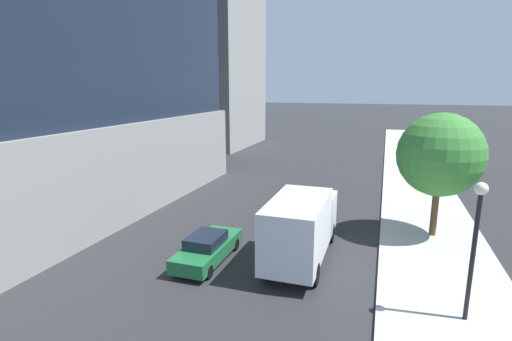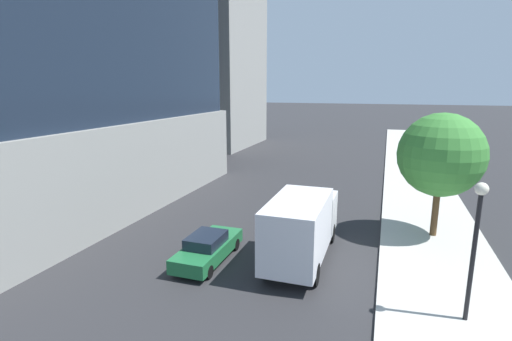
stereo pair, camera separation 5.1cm
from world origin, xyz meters
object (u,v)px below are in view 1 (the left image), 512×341
Objects in this scene: construction_building at (205,7)px; street_lamp at (476,230)px; street_tree at (440,155)px; box_truck at (301,225)px; car_green at (208,248)px.

construction_building is 49.08m from street_lamp.
box_truck is at bearing -140.22° from street_tree.
construction_building is 43.52m from car_green.
street_tree reaches higher than car_green.
construction_building reaches higher than street_lamp.
construction_building is at bearing 133.85° from street_tree.
car_green is (-10.72, -6.84, -4.04)m from street_tree.
street_lamp is 0.70× the size of box_truck.
box_truck is at bearing 155.17° from street_lamp.
car_green is (-11.00, 1.61, -2.85)m from street_lamp.
box_truck reaches higher than car_green.
street_lamp is 0.74× the size of street_tree.
construction_building is 5.74× the size of box_truck.
street_tree is 0.94× the size of box_truck.
construction_building reaches higher than street_tree.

